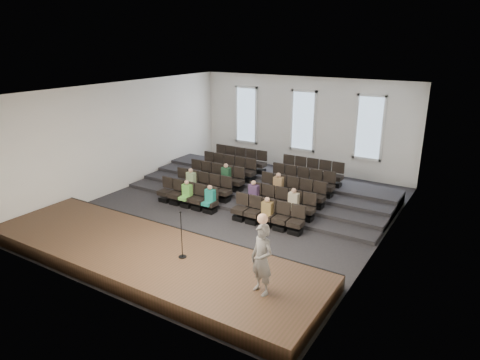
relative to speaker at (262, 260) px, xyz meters
The scene contains 14 objects.
ground 6.97m from the speaker, 129.03° to the left, with size 14.00×14.00×0.00m, color #232326.
ceiling 7.68m from the speaker, 129.03° to the left, with size 12.00×14.00×0.02m, color white.
wall_back 13.08m from the speaker, 109.21° to the left, with size 12.00×0.04×5.00m, color white.
wall_front 4.74m from the speaker, 158.03° to the right, with size 12.00×0.04×5.00m, color white.
wall_left 11.63m from the speaker, 152.84° to the left, with size 0.04×14.00×5.00m, color white.
wall_right 5.66m from the speaker, 71.88° to the left, with size 0.04×14.00×5.00m, color white.
stage 4.46m from the speaker, behind, with size 11.80×3.60×0.50m, color #3E271A.
stage_lip 4.87m from the speaker, 155.44° to the left, with size 11.80×0.06×0.52m, color black.
risers 9.57m from the speaker, 116.88° to the left, with size 11.80×4.80×0.60m.
seating_rows 8.10m from the speaker, 122.12° to the left, with size 6.80×4.70×1.67m.
windows 13.03m from the speaker, 109.31° to the left, with size 8.44×0.10×3.24m.
audience 7.09m from the speaker, 127.39° to the left, with size 5.45×2.64×1.10m.
speaker is the anchor object (origin of this frame).
mic_stand 3.04m from the speaker, behind, with size 0.25×0.25×1.51m.
Camera 1 is at (8.92, -13.87, 6.85)m, focal length 32.00 mm.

